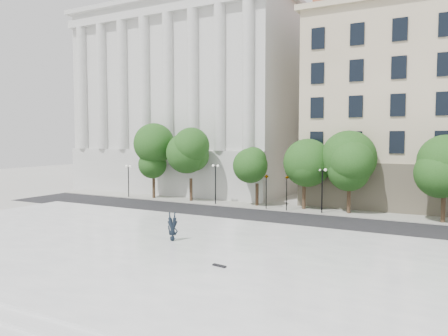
{
  "coord_description": "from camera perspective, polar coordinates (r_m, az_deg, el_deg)",
  "views": [
    {
      "loc": [
        17.53,
        -19.55,
        7.56
      ],
      "look_at": [
        1.46,
        10.0,
        5.2
      ],
      "focal_mm": 35.0,
      "sensor_mm": 36.0,
      "label": 1
    }
  ],
  "objects": [
    {
      "name": "ground",
      "position": [
        27.32,
        -13.11,
        -12.16
      ],
      "size": [
        160.0,
        160.0,
        0.0
      ],
      "primitive_type": "plane",
      "color": "#B5B2AA",
      "rests_on": "ground"
    },
    {
      "name": "plaza",
      "position": [
        29.49,
        -9.17,
        -10.45
      ],
      "size": [
        44.0,
        22.0,
        0.45
      ],
      "primitive_type": "cube",
      "color": "white",
      "rests_on": "ground"
    },
    {
      "name": "street",
      "position": [
        42.12,
        3.48,
        -6.33
      ],
      "size": [
        60.0,
        8.0,
        0.02
      ],
      "primitive_type": "cube",
      "color": "black",
      "rests_on": "ground"
    },
    {
      "name": "far_sidewalk",
      "position": [
        47.54,
        6.56,
        -5.1
      ],
      "size": [
        60.0,
        4.0,
        0.12
      ],
      "primitive_type": "cube",
      "color": "#AFACA1",
      "rests_on": "ground"
    },
    {
      "name": "building_west",
      "position": [
        67.82,
        -2.19,
        8.5
      ],
      "size": [
        31.5,
        27.65,
        25.6
      ],
      "color": "beige",
      "rests_on": "ground"
    },
    {
      "name": "traffic_light_west",
      "position": [
        45.61,
        5.55,
        -0.79
      ],
      "size": [
        0.76,
        1.94,
        4.26
      ],
      "color": "black",
      "rests_on": "ground"
    },
    {
      "name": "traffic_light_east",
      "position": [
        44.8,
        8.2,
        -1.1
      ],
      "size": [
        0.48,
        1.57,
        4.12
      ],
      "color": "black",
      "rests_on": "ground"
    },
    {
      "name": "person_lying",
      "position": [
        30.61,
        -6.71,
        -8.93
      ],
      "size": [
        1.5,
        2.1,
        0.54
      ],
      "primitive_type": "imported",
      "rotation": [
        -1.54,
        0.0,
        0.45
      ],
      "color": "black",
      "rests_on": "plaza"
    },
    {
      "name": "skateboard",
      "position": [
        24.67,
        -0.62,
        -12.64
      ],
      "size": [
        0.87,
        0.36,
        0.09
      ],
      "primitive_type": "cube",
      "rotation": [
        0.0,
        0.0,
        -0.17
      ],
      "color": "black",
      "rests_on": "plaza"
    },
    {
      "name": "street_trees",
      "position": [
        45.66,
        9.49,
        0.81
      ],
      "size": [
        41.0,
        5.5,
        7.67
      ],
      "color": "#382619",
      "rests_on": "ground"
    },
    {
      "name": "lamp_posts",
      "position": [
        46.09,
        5.32,
        -1.72
      ],
      "size": [
        37.96,
        0.28,
        4.56
      ],
      "color": "black",
      "rests_on": "ground"
    }
  ]
}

